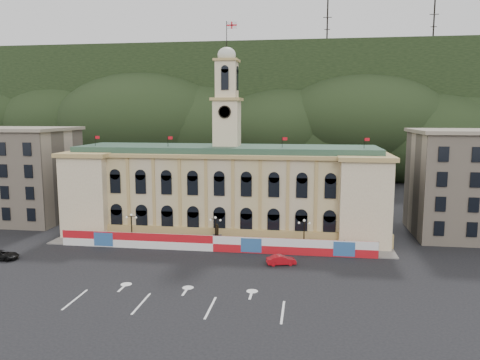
# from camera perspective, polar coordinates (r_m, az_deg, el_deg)

# --- Properties ---
(ground) EXTENTS (260.00, 260.00, 0.00)m
(ground) POSITION_cam_1_polar(r_m,az_deg,el_deg) (60.09, -6.24, -12.74)
(ground) COLOR black
(ground) RESTS_ON ground
(lane_markings) EXTENTS (26.00, 10.00, 0.02)m
(lane_markings) POSITION_cam_1_polar(r_m,az_deg,el_deg) (55.61, -7.57, -14.53)
(lane_markings) COLOR white
(lane_markings) RESTS_ON ground
(hill_ridge) EXTENTS (230.00, 80.00, 64.00)m
(hill_ridge) POSITION_cam_1_polar(r_m,az_deg,el_deg) (176.88, 3.70, 7.51)
(hill_ridge) COLOR black
(hill_ridge) RESTS_ON ground
(city_hall) EXTENTS (56.20, 17.60, 37.10)m
(city_hall) POSITION_cam_1_polar(r_m,az_deg,el_deg) (84.26, -1.61, -1.10)
(city_hall) COLOR #C6B38E
(city_hall) RESTS_ON ground
(side_building_left) EXTENTS (21.00, 17.00, 18.60)m
(side_building_left) POSITION_cam_1_polar(r_m,az_deg,el_deg) (103.44, -25.44, 0.66)
(side_building_left) COLOR #BDA992
(side_building_left) RESTS_ON ground
(side_building_right) EXTENTS (21.00, 17.00, 18.60)m
(side_building_right) POSITION_cam_1_polar(r_m,az_deg,el_deg) (90.70, 26.63, -0.36)
(side_building_right) COLOR #BDA992
(side_building_right) RESTS_ON ground
(hoarding_fence) EXTENTS (50.00, 0.44, 2.50)m
(hoarding_fence) POSITION_cam_1_polar(r_m,az_deg,el_deg) (73.62, -3.25, -7.74)
(hoarding_fence) COLOR red
(hoarding_fence) RESTS_ON ground
(pavement) EXTENTS (56.00, 5.50, 0.16)m
(pavement) POSITION_cam_1_polar(r_m,az_deg,el_deg) (76.48, -2.88, -8.04)
(pavement) COLOR slate
(pavement) RESTS_ON ground
(statue) EXTENTS (1.40, 1.40, 3.72)m
(statue) POSITION_cam_1_polar(r_m,az_deg,el_deg) (76.42, -2.84, -7.19)
(statue) COLOR #595651
(statue) RESTS_ON ground
(lamp_left) EXTENTS (1.96, 0.44, 5.15)m
(lamp_left) POSITION_cam_1_polar(r_m,az_deg,el_deg) (78.88, -13.07, -5.49)
(lamp_left) COLOR black
(lamp_left) RESTS_ON ground
(lamp_center) EXTENTS (1.96, 0.44, 5.15)m
(lamp_center) POSITION_cam_1_polar(r_m,az_deg,el_deg) (74.99, -3.00, -6.00)
(lamp_center) COLOR black
(lamp_center) RESTS_ON ground
(lamp_right) EXTENTS (1.96, 0.44, 5.15)m
(lamp_right) POSITION_cam_1_polar(r_m,az_deg,el_deg) (73.60, 7.81, -6.33)
(lamp_right) COLOR black
(lamp_right) RESTS_ON ground
(red_sedan) EXTENTS (3.67, 4.96, 1.38)m
(red_sedan) POSITION_cam_1_polar(r_m,az_deg,el_deg) (67.63, 5.05, -9.70)
(red_sedan) COLOR #B00C15
(red_sedan) RESTS_ON ground
(black_suv) EXTENTS (3.08, 5.27, 1.36)m
(black_suv) POSITION_cam_1_polar(r_m,az_deg,el_deg) (77.97, -27.07, -8.16)
(black_suv) COLOR black
(black_suv) RESTS_ON ground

